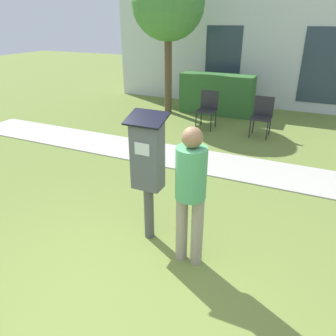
% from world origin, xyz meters
% --- Properties ---
extents(ground_plane, '(40.00, 40.00, 0.00)m').
position_xyz_m(ground_plane, '(0.00, 0.00, 0.00)').
color(ground_plane, olive).
extents(sidewalk, '(12.00, 1.10, 0.02)m').
position_xyz_m(sidewalk, '(0.00, 3.69, 0.01)').
color(sidewalk, '#B7B2A8').
rests_on(sidewalk, ground).
extents(building_facade, '(10.00, 0.26, 3.20)m').
position_xyz_m(building_facade, '(0.00, 8.49, 1.60)').
color(building_facade, silver).
rests_on(building_facade, ground).
extents(parking_meter, '(0.44, 0.31, 1.59)m').
position_xyz_m(parking_meter, '(-0.19, 1.19, 1.02)').
color(parking_meter, '#4C4C4C').
rests_on(parking_meter, ground).
extents(person_standing, '(0.32, 0.32, 1.58)m').
position_xyz_m(person_standing, '(0.42, 0.98, 0.93)').
color(person_standing, gray).
rests_on(person_standing, ground).
extents(outdoor_chair_left, '(0.44, 0.44, 0.90)m').
position_xyz_m(outdoor_chair_left, '(-0.98, 5.79, 0.53)').
color(outdoor_chair_left, '#262628').
rests_on(outdoor_chair_left, ground).
extents(outdoor_chair_middle, '(0.44, 0.44, 0.90)m').
position_xyz_m(outdoor_chair_middle, '(0.35, 5.71, 0.53)').
color(outdoor_chair_middle, '#262628').
rests_on(outdoor_chair_middle, ground).
extents(hedge_row, '(2.04, 0.60, 1.10)m').
position_xyz_m(hedge_row, '(-1.17, 7.13, 0.55)').
color(hedge_row, '#33662D').
rests_on(hedge_row, ground).
extents(tree, '(1.90, 1.90, 3.82)m').
position_xyz_m(tree, '(-2.49, 6.74, 2.84)').
color(tree, brown).
rests_on(tree, ground).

